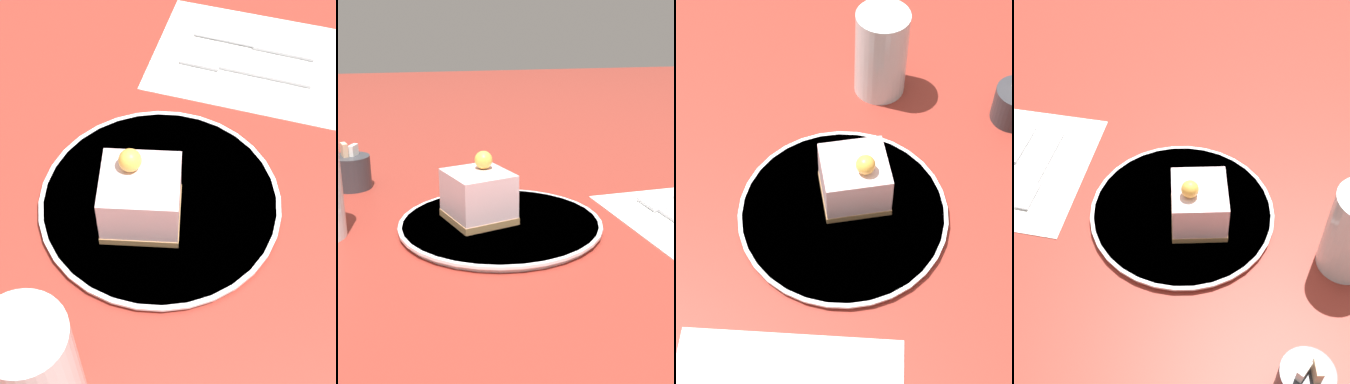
% 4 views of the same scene
% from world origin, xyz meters
% --- Properties ---
extents(ground_plane, '(4.00, 4.00, 0.00)m').
position_xyz_m(ground_plane, '(0.00, 0.00, 0.00)').
color(ground_plane, maroon).
extents(plate, '(0.27, 0.27, 0.01)m').
position_xyz_m(plate, '(-0.04, 0.03, 0.01)').
color(plate, white).
rests_on(plate, ground_plane).
extents(cake_slice, '(0.10, 0.10, 0.09)m').
position_xyz_m(cake_slice, '(-0.07, 0.04, 0.05)').
color(cake_slice, '#9E7547').
rests_on(cake_slice, plate).
extents(fork, '(0.03, 0.18, 0.00)m').
position_xyz_m(fork, '(0.20, 0.01, 0.01)').
color(fork, '#B2B2B7').
rests_on(fork, napkin).
extents(sugar_bowl, '(0.06, 0.06, 0.08)m').
position_xyz_m(sugar_bowl, '(-0.25, 0.24, 0.03)').
color(sugar_bowl, '#333338').
rests_on(sugar_bowl, ground_plane).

